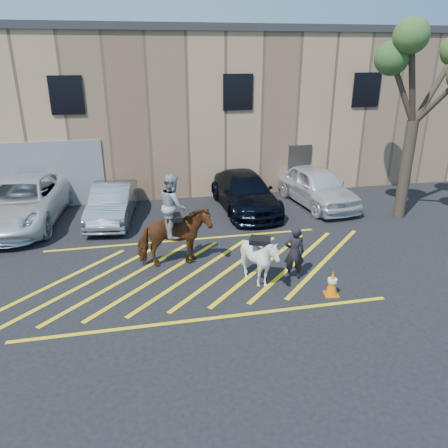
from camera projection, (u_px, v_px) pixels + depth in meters
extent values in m
plane|color=black|center=(194.00, 268.00, 13.40)|extent=(90.00, 90.00, 0.00)
imported|color=white|center=(22.00, 202.00, 16.69)|extent=(3.47, 6.45, 1.72)
imported|color=gray|center=(112.00, 203.00, 17.03)|extent=(2.04, 4.44, 1.41)
imported|color=black|center=(245.00, 192.00, 18.23)|extent=(2.26, 5.19, 1.49)
imported|color=white|center=(317.00, 186.00, 18.78)|extent=(2.49, 4.99, 1.63)
imported|color=black|center=(294.00, 253.00, 12.55)|extent=(0.66, 0.50, 1.61)
cube|color=tan|center=(160.00, 107.00, 23.06)|extent=(32.00, 10.00, 7.00)
cube|color=#2D2D30|center=(156.00, 32.00, 21.72)|extent=(32.20, 10.20, 0.30)
cube|color=black|center=(66.00, 95.00, 17.30)|extent=(1.30, 0.08, 1.50)
cube|color=black|center=(238.00, 92.00, 18.63)|extent=(1.30, 0.08, 1.50)
cube|color=black|center=(366.00, 90.00, 19.78)|extent=(1.30, 0.08, 1.50)
cube|color=#38332D|center=(299.00, 169.00, 20.49)|extent=(1.10, 0.08, 2.20)
cube|color=yellow|center=(49.00, 287.00, 12.33)|extent=(4.20, 4.20, 0.01)
cube|color=yellow|center=(87.00, 283.00, 12.53)|extent=(4.20, 4.20, 0.01)
cube|color=yellow|center=(125.00, 279.00, 12.73)|extent=(4.20, 4.20, 0.01)
cube|color=yellow|center=(161.00, 276.00, 12.93)|extent=(4.20, 4.20, 0.01)
cube|color=yellow|center=(196.00, 272.00, 13.13)|extent=(4.20, 4.20, 0.01)
cube|color=yellow|center=(230.00, 269.00, 13.33)|extent=(4.20, 4.20, 0.01)
cube|color=yellow|center=(263.00, 266.00, 13.53)|extent=(4.20, 4.20, 0.01)
cube|color=yellow|center=(295.00, 263.00, 13.73)|extent=(4.20, 4.20, 0.01)
cube|color=yellow|center=(326.00, 260.00, 13.93)|extent=(4.20, 4.20, 0.01)
cube|color=yellow|center=(185.00, 240.00, 15.40)|extent=(9.50, 0.12, 0.01)
cube|color=yellow|center=(210.00, 318.00, 10.85)|extent=(9.50, 0.12, 0.01)
imported|color=#5A3215|center=(174.00, 238.00, 13.26)|extent=(2.27, 1.15, 1.86)
imported|color=#93969D|center=(173.00, 205.00, 12.88)|extent=(0.78, 0.97, 1.89)
cube|color=black|center=(173.00, 218.00, 13.02)|extent=(0.50, 0.59, 0.14)
imported|color=white|center=(259.00, 260.00, 12.21)|extent=(1.67, 1.75, 1.52)
cube|color=black|center=(260.00, 241.00, 11.99)|extent=(0.70, 0.64, 0.14)
cube|color=#E55709|center=(331.00, 294.00, 11.92)|extent=(0.44, 0.44, 0.03)
cone|color=orange|center=(332.00, 282.00, 11.78)|extent=(0.32, 0.32, 0.70)
cylinder|color=white|center=(332.00, 281.00, 11.76)|extent=(0.25, 0.25, 0.10)
cylinder|color=#433928|center=(405.00, 170.00, 16.96)|extent=(0.44, 0.44, 3.80)
cylinder|color=#49392C|center=(435.00, 87.00, 16.12)|extent=(1.76, 0.51, 2.68)
cylinder|color=#4A3A2D|center=(402.00, 91.00, 16.67)|extent=(0.33, 1.88, 2.34)
cylinder|color=#47382B|center=(403.00, 92.00, 15.77)|extent=(1.40, 0.20, 2.39)
cylinder|color=#473C2B|center=(438.00, 101.00, 15.38)|extent=(0.78, 1.62, 1.96)
cylinder|color=#412F27|center=(412.00, 82.00, 15.42)|extent=(1.16, 0.77, 3.11)
sphere|color=#537030|center=(392.00, 60.00, 17.04)|extent=(1.20, 1.20, 1.20)
sphere|color=#41652B|center=(392.00, 58.00, 15.23)|extent=(1.20, 1.20, 1.20)
sphere|color=#4D682C|center=(411.00, 35.00, 14.53)|extent=(1.20, 1.20, 1.20)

